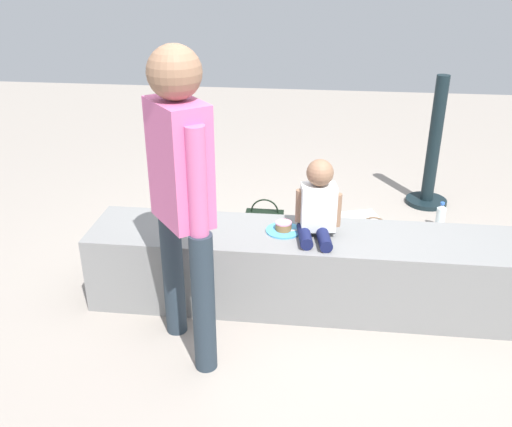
% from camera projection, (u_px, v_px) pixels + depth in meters
% --- Properties ---
extents(ground_plane, '(12.00, 12.00, 0.00)m').
position_uv_depth(ground_plane, '(299.00, 301.00, 3.70)').
color(ground_plane, gray).
extents(concrete_ledge, '(2.66, 0.53, 0.50)m').
position_uv_depth(concrete_ledge, '(300.00, 269.00, 3.59)').
color(concrete_ledge, gray).
rests_on(concrete_ledge, ground_plane).
extents(child_seated, '(0.28, 0.33, 0.48)m').
position_uv_depth(child_seated, '(318.00, 204.00, 3.38)').
color(child_seated, '#131943').
rests_on(child_seated, concrete_ledge).
extents(adult_standing, '(0.38, 0.42, 1.71)m').
position_uv_depth(adult_standing, '(181.00, 183.00, 2.84)').
color(adult_standing, '#24313C').
rests_on(adult_standing, ground_plane).
extents(cake_plate, '(0.22, 0.22, 0.07)m').
position_uv_depth(cake_plate, '(284.00, 228.00, 3.51)').
color(cake_plate, '#4CA5D8').
rests_on(cake_plate, concrete_ledge).
extents(gift_bag, '(0.22, 0.12, 0.35)m').
position_uv_depth(gift_bag, '(206.00, 235.00, 4.21)').
color(gift_bag, gold).
rests_on(gift_bag, ground_plane).
extents(railing_post, '(0.36, 0.36, 1.15)m').
position_uv_depth(railing_post, '(432.00, 158.00, 4.92)').
color(railing_post, black).
rests_on(railing_post, ground_plane).
extents(water_bottle_near_gift, '(0.08, 0.08, 0.23)m').
position_uv_depth(water_bottle_near_gift, '(441.00, 217.00, 4.61)').
color(water_bottle_near_gift, silver).
rests_on(water_bottle_near_gift, ground_plane).
extents(party_cup_red, '(0.09, 0.09, 0.12)m').
position_uv_depth(party_cup_red, '(257.00, 251.00, 4.19)').
color(party_cup_red, red).
rests_on(party_cup_red, ground_plane).
extents(cake_box_white, '(0.40, 0.41, 0.13)m').
position_uv_depth(cake_box_white, '(360.00, 226.00, 4.54)').
color(cake_box_white, white).
rests_on(cake_box_white, ground_plane).
extents(handbag_black_leather, '(0.29, 0.11, 0.35)m').
position_uv_depth(handbag_black_leather, '(265.00, 225.00, 4.43)').
color(handbag_black_leather, black).
rests_on(handbag_black_leather, ground_plane).
extents(handbag_brown_canvas, '(0.33, 0.11, 0.36)m').
position_uv_depth(handbag_brown_canvas, '(371.00, 245.00, 4.12)').
color(handbag_brown_canvas, brown).
rests_on(handbag_brown_canvas, ground_plane).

